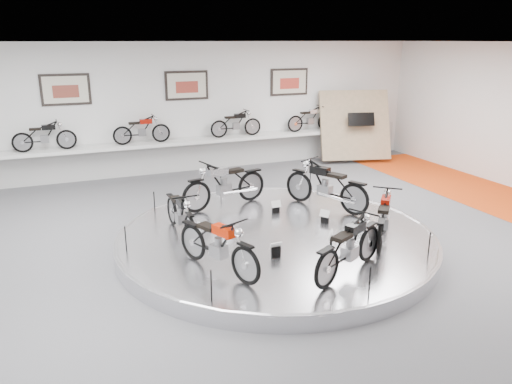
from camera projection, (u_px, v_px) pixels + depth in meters
name	position (u px, v px, depth m)	size (l,w,h in m)	color
floor	(282.00, 252.00, 9.94)	(16.00, 16.00, 0.00)	#515153
ceiling	(285.00, 43.00, 8.76)	(16.00, 16.00, 0.00)	white
wall_back	(187.00, 108.00, 15.54)	(16.00, 16.00, 0.00)	silver
dado_band	(189.00, 154.00, 15.95)	(15.68, 0.04, 1.10)	#BCBCBA
display_platform	(276.00, 240.00, 10.16)	(6.40, 6.40, 0.30)	silver
platform_rim	(276.00, 234.00, 10.12)	(6.40, 6.40, 0.10)	#B2B2BA
shelf	(191.00, 141.00, 15.57)	(11.00, 0.55, 0.10)	silver
poster_left	(66.00, 90.00, 14.03)	(1.35, 0.06, 0.88)	beige
poster_center	(187.00, 85.00, 15.30)	(1.35, 0.06, 0.88)	beige
poster_right	(289.00, 82.00, 16.57)	(1.35, 0.06, 0.88)	beige
display_panel	(355.00, 125.00, 17.00)	(2.40, 0.12, 2.40)	tan
shelf_bike_a	(45.00, 138.00, 13.92)	(1.22, 0.42, 0.73)	black
shelf_bike_b	(142.00, 132.00, 14.90)	(1.22, 0.42, 0.73)	maroon
shelf_bike_c	(236.00, 125.00, 15.99)	(1.22, 0.42, 0.73)	black
shelf_bike_d	(310.00, 120.00, 16.97)	(1.22, 0.42, 0.73)	silver
bike_a	(326.00, 185.00, 11.43)	(1.90, 0.67, 1.12)	black
bike_b	(225.00, 184.00, 11.55)	(1.89, 0.67, 1.11)	silver
bike_c	(180.00, 213.00, 9.91)	(1.56, 0.55, 0.92)	black
bike_d	(218.00, 244.00, 8.30)	(1.69, 0.60, 0.99)	#B01B01
bike_e	(349.00, 246.00, 8.20)	(1.69, 0.60, 1.00)	black
bike_f	(384.00, 217.00, 9.57)	(1.66, 0.59, 0.98)	maroon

